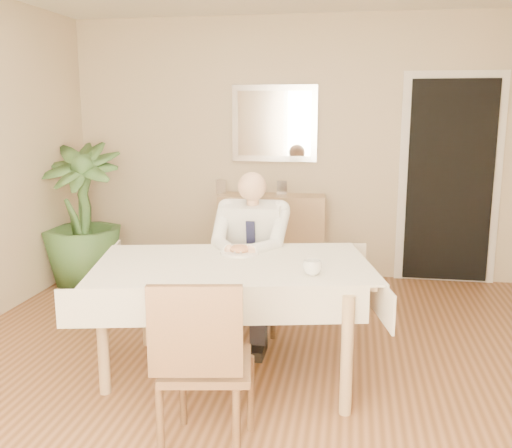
% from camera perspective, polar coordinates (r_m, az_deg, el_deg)
% --- Properties ---
extents(room, '(5.00, 5.02, 2.60)m').
position_cam_1_polar(room, '(3.36, -1.00, 4.69)').
color(room, brown).
rests_on(room, ground).
extents(doorway, '(0.96, 0.07, 2.10)m').
position_cam_1_polar(doorway, '(5.86, 18.77, 4.02)').
color(doorway, white).
rests_on(doorway, ground).
extents(mirror, '(0.86, 0.04, 0.76)m').
position_cam_1_polar(mirror, '(5.80, 1.84, 10.01)').
color(mirror, silver).
rests_on(mirror, room).
extents(dining_table, '(1.92, 1.37, 0.75)m').
position_cam_1_polar(dining_table, '(3.59, -2.30, -5.18)').
color(dining_table, '#9C8055').
rests_on(dining_table, ground).
extents(chair_far, '(0.39, 0.40, 0.83)m').
position_cam_1_polar(chair_far, '(4.47, 0.03, -4.54)').
color(chair_far, '#462A17').
rests_on(chair_far, ground).
extents(chair_near, '(0.50, 0.51, 0.92)m').
position_cam_1_polar(chair_near, '(2.82, -5.39, -13.25)').
color(chair_near, '#462A17').
rests_on(chair_near, ground).
extents(seated_man, '(0.48, 0.72, 1.24)m').
position_cam_1_polar(seated_man, '(4.15, -0.61, -2.56)').
color(seated_man, silver).
rests_on(seated_man, ground).
extents(plate, '(0.26, 0.26, 0.02)m').
position_cam_1_polar(plate, '(3.79, -1.63, -2.84)').
color(plate, white).
rests_on(plate, dining_table).
extents(food, '(0.14, 0.14, 0.06)m').
position_cam_1_polar(food, '(3.78, -1.64, -2.52)').
color(food, '#915E3D').
rests_on(food, dining_table).
extents(knife, '(0.01, 0.13, 0.01)m').
position_cam_1_polar(knife, '(3.72, -1.21, -2.84)').
color(knife, silver).
rests_on(knife, dining_table).
extents(fork, '(0.01, 0.13, 0.01)m').
position_cam_1_polar(fork, '(3.73, -2.42, -2.79)').
color(fork, silver).
rests_on(fork, dining_table).
extents(coffee_mug, '(0.12, 0.12, 0.09)m').
position_cam_1_polar(coffee_mug, '(3.31, 5.64, -4.35)').
color(coffee_mug, white).
rests_on(coffee_mug, dining_table).
extents(sideboard, '(1.08, 0.43, 0.85)m').
position_cam_1_polar(sideboard, '(5.79, 1.57, -1.23)').
color(sideboard, '#9C8055').
rests_on(sideboard, ground).
extents(photo_frame_left, '(0.10, 0.02, 0.14)m').
position_cam_1_polar(photo_frame_left, '(5.81, -3.52, 3.74)').
color(photo_frame_left, silver).
rests_on(photo_frame_left, sideboard).
extents(photo_frame_center, '(0.10, 0.02, 0.14)m').
position_cam_1_polar(photo_frame_center, '(5.82, -0.07, 3.77)').
color(photo_frame_center, silver).
rests_on(photo_frame_center, sideboard).
extents(photo_frame_right, '(0.10, 0.02, 0.14)m').
position_cam_1_polar(photo_frame_right, '(5.73, 2.60, 3.65)').
color(photo_frame_right, silver).
rests_on(photo_frame_right, sideboard).
extents(potted_palm, '(0.82, 0.82, 1.38)m').
position_cam_1_polar(potted_palm, '(5.75, -17.03, 0.86)').
color(potted_palm, '#345728').
rests_on(potted_palm, ground).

